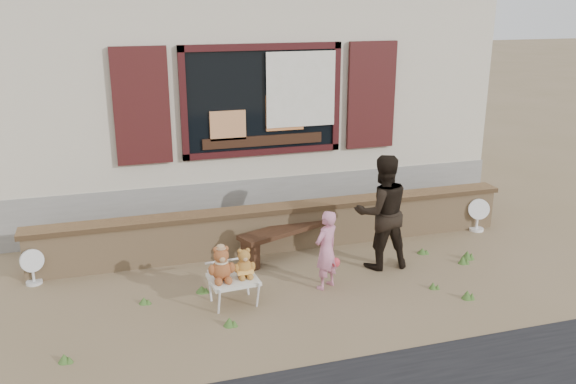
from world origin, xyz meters
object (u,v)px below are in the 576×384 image
object	(u,v)px
teddy_bear_right	(244,262)
adult	(382,212)
teddy_bear_left	(221,263)
child	(326,250)
bench	(292,233)
folding_chair	(233,280)

from	to	relation	value
teddy_bear_right	adult	distance (m)	2.09
teddy_bear_left	adult	distance (m)	2.36
teddy_bear_right	child	size ratio (longest dim) A/B	0.35
child	bench	bearing A→B (deg)	-115.91
teddy_bear_left	child	size ratio (longest dim) A/B	0.42
teddy_bear_left	teddy_bear_right	size ratio (longest dim) A/B	1.19
teddy_bear_left	adult	xyz separation A→B (m)	(2.30, 0.50, 0.23)
bench	child	size ratio (longest dim) A/B	1.63
bench	teddy_bear_left	bearing A→B (deg)	-156.72
folding_chair	adult	xyz separation A→B (m)	(2.16, 0.49, 0.48)
teddy_bear_left	folding_chair	bearing A→B (deg)	0.00
child	teddy_bear_right	bearing A→B (deg)	-26.07
child	adult	distance (m)	1.06
folding_chair	teddy_bear_left	size ratio (longest dim) A/B	1.37
bench	folding_chair	size ratio (longest dim) A/B	2.83
bench	adult	bearing A→B (deg)	-58.43
folding_chair	teddy_bear_right	xyz separation A→B (m)	(0.14, 0.01, 0.22)
teddy_bear_left	child	distance (m)	1.36
bench	teddy_bear_left	world-z (taller)	teddy_bear_left
teddy_bear_left	child	xyz separation A→B (m)	(1.36, 0.11, -0.05)
teddy_bear_right	child	xyz separation A→B (m)	(1.08, 0.09, -0.01)
teddy_bear_right	child	bearing A→B (deg)	0.29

